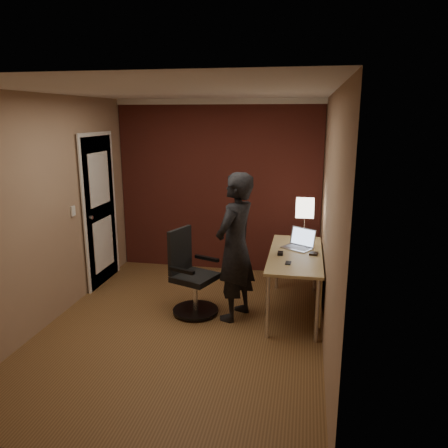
{
  "coord_description": "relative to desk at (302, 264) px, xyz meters",
  "views": [
    {
      "loc": [
        1.26,
        -4.26,
        2.27
      ],
      "look_at": [
        0.35,
        0.55,
        1.05
      ],
      "focal_mm": 35.0,
      "sensor_mm": 36.0,
      "label": 1
    }
  ],
  "objects": [
    {
      "name": "person",
      "position": [
        -0.74,
        -0.26,
        0.24
      ],
      "size": [
        0.6,
        0.72,
        1.68
      ],
      "primitive_type": "imported",
      "rotation": [
        0.0,
        0.0,
        -1.94
      ],
      "color": "black",
      "rests_on": "ground"
    },
    {
      "name": "desk",
      "position": [
        0.0,
        0.0,
        0.0
      ],
      "size": [
        0.6,
        1.5,
        0.73
      ],
      "color": "tan",
      "rests_on": "ground"
    },
    {
      "name": "office_chair",
      "position": [
        -1.26,
        -0.24,
        -0.17
      ],
      "size": [
        0.57,
        0.62,
        0.98
      ],
      "color": "black",
      "rests_on": "ground"
    },
    {
      "name": "mouse",
      "position": [
        -0.24,
        -0.09,
        0.14
      ],
      "size": [
        0.06,
        0.1,
        0.03
      ],
      "primitive_type": "cube",
      "rotation": [
        0.0,
        0.0,
        0.0
      ],
      "color": "black",
      "rests_on": "desk"
    },
    {
      "name": "laptop",
      "position": [
        -0.03,
        0.22,
        0.19
      ],
      "size": [
        0.42,
        0.39,
        0.23
      ],
      "color": "silver",
      "rests_on": "desk"
    },
    {
      "name": "wallet",
      "position": [
        0.13,
        -0.02,
        0.14
      ],
      "size": [
        0.11,
        0.12,
        0.02
      ],
      "primitive_type": "cube",
      "rotation": [
        0.0,
        0.0,
        -0.16
      ],
      "color": "black",
      "rests_on": "desk"
    },
    {
      "name": "desk_lamp",
      "position": [
        0.01,
        0.54,
        0.55
      ],
      "size": [
        0.22,
        0.22,
        0.54
      ],
      "color": "silver",
      "rests_on": "desk"
    },
    {
      "name": "phone",
      "position": [
        -0.14,
        -0.38,
        0.13
      ],
      "size": [
        0.07,
        0.12,
        0.01
      ],
      "primitive_type": "cube",
      "rotation": [
        0.0,
        0.0,
        -0.06
      ],
      "color": "black",
      "rests_on": "desk"
    },
    {
      "name": "room",
      "position": [
        -1.53,
        0.93,
        0.77
      ],
      "size": [
        4.0,
        4.0,
        4.0
      ],
      "color": "brown",
      "rests_on": "ground"
    }
  ]
}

